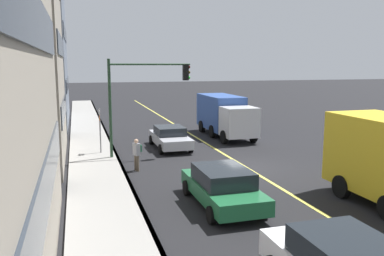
{
  "coord_description": "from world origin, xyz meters",
  "views": [
    {
      "loc": [
        -18.35,
        8.25,
        5.25
      ],
      "look_at": [
        0.19,
        2.84,
        2.15
      ],
      "focal_mm": 37.38,
      "sensor_mm": 36.0,
      "label": 1
    }
  ],
  "objects": [
    {
      "name": "street_sign_post",
      "position": [
        5.01,
        6.98,
        1.61
      ],
      "size": [
        0.6,
        0.08,
        2.73
      ],
      "color": "slate",
      "rests_on": "ground"
    },
    {
      "name": "car_silver",
      "position": [
        5.75,
        2.66,
        0.71
      ],
      "size": [
        4.67,
        2.03,
        1.38
      ],
      "color": "#A8AAB2",
      "rests_on": "ground"
    },
    {
      "name": "car_green",
      "position": [
        -4.88,
        3.14,
        0.75
      ],
      "size": [
        4.67,
        2.11,
        1.45
      ],
      "color": "#1E6038",
      "rests_on": "ground"
    },
    {
      "name": "traffic_light_mast",
      "position": [
        3.66,
        4.68,
        3.84
      ],
      "size": [
        0.28,
        4.62,
        5.54
      ],
      "color": "#1E3823",
      "rests_on": "ground"
    },
    {
      "name": "pedestrian_with_backpack",
      "position": [
        0.92,
        5.47,
        0.93
      ],
      "size": [
        0.43,
        0.45,
        1.61
      ],
      "color": "brown",
      "rests_on": "ground"
    },
    {
      "name": "truck_blue",
      "position": [
        8.84,
        -2.17,
        1.59
      ],
      "size": [
        7.12,
        2.39,
        2.94
      ],
      "color": "silver",
      "rests_on": "ground"
    },
    {
      "name": "lane_stripe_center",
      "position": [
        0.0,
        0.0,
        0.01
      ],
      "size": [
        80.0,
        0.16,
        0.01
      ],
      "primitive_type": "cube",
      "color": "#D8CC4C",
      "rests_on": "ground"
    },
    {
      "name": "ground",
      "position": [
        0.0,
        0.0,
        0.0
      ],
      "size": [
        200.0,
        200.0,
        0.0
      ],
      "primitive_type": "plane",
      "color": "black"
    },
    {
      "name": "sidewalk_slab",
      "position": [
        0.0,
        7.41,
        0.07
      ],
      "size": [
        80.0,
        2.67,
        0.15
      ],
      "primitive_type": "cube",
      "color": "gray",
      "rests_on": "ground"
    },
    {
      "name": "curb_edge",
      "position": [
        0.0,
        6.16,
        0.07
      ],
      "size": [
        80.0,
        0.16,
        0.15
      ],
      "primitive_type": "cube",
      "color": "slate",
      "rests_on": "ground"
    }
  ]
}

